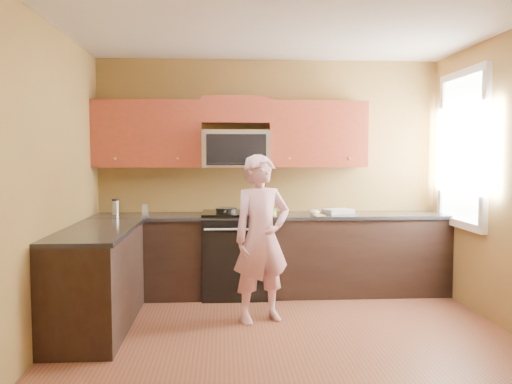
{
  "coord_description": "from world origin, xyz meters",
  "views": [
    {
      "loc": [
        -0.54,
        -4.2,
        1.59
      ],
      "look_at": [
        -0.2,
        1.3,
        1.2
      ],
      "focal_mm": 36.83,
      "sensor_mm": 36.0,
      "label": 1
    }
  ],
  "objects": [
    {
      "name": "wall_left",
      "position": [
        -2.0,
        0.0,
        1.35
      ],
      "size": [
        0.0,
        4.0,
        4.0
      ],
      "primitive_type": "plane",
      "rotation": [
        1.57,
        0.0,
        1.57
      ],
      "color": "brown",
      "rests_on": "ground"
    },
    {
      "name": "cabinet_back_run",
      "position": [
        0.0,
        1.7,
        0.44
      ],
      "size": [
        4.0,
        0.6,
        0.88
      ],
      "primitive_type": "cube",
      "color": "black",
      "rests_on": "floor"
    },
    {
      "name": "wall_front",
      "position": [
        0.0,
        -2.0,
        1.35
      ],
      "size": [
        4.0,
        0.0,
        4.0
      ],
      "primitive_type": "plane",
      "rotation": [
        -1.57,
        0.0,
        0.0
      ],
      "color": "brown",
      "rests_on": "ground"
    },
    {
      "name": "napkin_a",
      "position": [
        -0.23,
        1.45,
        0.95
      ],
      "size": [
        0.13,
        0.13,
        0.06
      ],
      "primitive_type": "ellipsoid",
      "rotation": [
        0.0,
        0.0,
        0.14
      ],
      "color": "silver",
      "rests_on": "countertop_back"
    },
    {
      "name": "glass_a",
      "position": [
        -1.42,
        1.69,
        0.98
      ],
      "size": [
        0.08,
        0.08,
        0.12
      ],
      "primitive_type": "cylinder",
      "rotation": [
        0.0,
        0.0,
        0.23
      ],
      "color": "silver",
      "rests_on": "countertop_back"
    },
    {
      "name": "frying_pan",
      "position": [
        -0.51,
        1.6,
        0.95
      ],
      "size": [
        0.29,
        0.44,
        0.05
      ],
      "primitive_type": null,
      "rotation": [
        0.0,
        0.0,
        -0.12
      ],
      "color": "black",
      "rests_on": "stove"
    },
    {
      "name": "cabinet_left_run",
      "position": [
        -1.7,
        0.6,
        0.44
      ],
      "size": [
        0.6,
        1.6,
        0.88
      ],
      "primitive_type": "cube",
      "color": "black",
      "rests_on": "floor"
    },
    {
      "name": "napkin_b",
      "position": [
        0.46,
        1.55,
        0.95
      ],
      "size": [
        0.14,
        0.15,
        0.07
      ],
      "primitive_type": "ellipsoid",
      "rotation": [
        0.0,
        0.0,
        -0.14
      ],
      "color": "silver",
      "rests_on": "countertop_back"
    },
    {
      "name": "woman",
      "position": [
        -0.18,
        0.73,
        0.8
      ],
      "size": [
        0.68,
        0.57,
        1.59
      ],
      "primitive_type": "imported",
      "rotation": [
        0.0,
        0.0,
        0.38
      ],
      "color": "pink",
      "rests_on": "floor"
    },
    {
      "name": "travel_mug",
      "position": [
        -1.76,
        1.79,
        0.92
      ],
      "size": [
        0.1,
        0.1,
        0.17
      ],
      "primitive_type": null,
      "rotation": [
        0.0,
        0.0,
        -0.37
      ],
      "color": "silver",
      "rests_on": "countertop_back"
    },
    {
      "name": "toast_slice",
      "position": [
        0.5,
        1.46,
        0.93
      ],
      "size": [
        0.13,
        0.13,
        0.01
      ],
      "primitive_type": "cube",
      "rotation": [
        0.0,
        0.0,
        0.26
      ],
      "color": "#B27F47",
      "rests_on": "countertop_back"
    },
    {
      "name": "window",
      "position": [
        1.98,
        1.2,
        1.65
      ],
      "size": [
        0.06,
        1.06,
        1.66
      ],
      "primitive_type": null,
      "color": "white",
      "rests_on": "wall_right"
    },
    {
      "name": "stove",
      "position": [
        -0.4,
        1.68,
        0.47
      ],
      "size": [
        0.76,
        0.65,
        0.95
      ],
      "primitive_type": null,
      "color": "black",
      "rests_on": "floor"
    },
    {
      "name": "floor",
      "position": [
        0.0,
        0.0,
        0.0
      ],
      "size": [
        4.0,
        4.0,
        0.0
      ],
      "primitive_type": "plane",
      "color": "brown",
      "rests_on": "ground"
    },
    {
      "name": "countertop_back",
      "position": [
        0.0,
        1.69,
        0.9
      ],
      "size": [
        4.0,
        0.62,
        0.04
      ],
      "primitive_type": "cube",
      "color": "black",
      "rests_on": "cabinet_back_run"
    },
    {
      "name": "microwave",
      "position": [
        -0.4,
        1.8,
        1.45
      ],
      "size": [
        0.76,
        0.4,
        0.42
      ],
      "primitive_type": null,
      "color": "silver",
      "rests_on": "wall_back"
    },
    {
      "name": "countertop_left",
      "position": [
        -1.69,
        0.6,
        0.9
      ],
      "size": [
        0.62,
        1.6,
        0.04
      ],
      "primitive_type": "cube",
      "color": "black",
      "rests_on": "cabinet_left_run"
    },
    {
      "name": "wall_back",
      "position": [
        0.0,
        2.0,
        1.35
      ],
      "size": [
        4.0,
        0.0,
        4.0
      ],
      "primitive_type": "plane",
      "rotation": [
        1.57,
        0.0,
        0.0
      ],
      "color": "brown",
      "rests_on": "ground"
    },
    {
      "name": "upper_cab_right",
      "position": [
        0.54,
        1.83,
        1.45
      ],
      "size": [
        1.12,
        0.33,
        0.75
      ],
      "primitive_type": null,
      "color": "maroon",
      "rests_on": "wall_back"
    },
    {
      "name": "butter_tub",
      "position": [
        -0.01,
        1.61,
        0.92
      ],
      "size": [
        0.15,
        0.15,
        0.09
      ],
      "primitive_type": null,
      "rotation": [
        0.0,
        0.0,
        -0.31
      ],
      "color": "#F1B43F",
      "rests_on": "countertop_back"
    },
    {
      "name": "dish_towel",
      "position": [
        0.78,
        1.73,
        0.95
      ],
      "size": [
        0.36,
        0.32,
        0.05
      ],
      "primitive_type": "cube",
      "rotation": [
        0.0,
        0.0,
        0.29
      ],
      "color": "white",
      "rests_on": "countertop_back"
    },
    {
      "name": "ceiling",
      "position": [
        0.0,
        0.0,
        2.7
      ],
      "size": [
        4.0,
        4.0,
        0.0
      ],
      "primitive_type": "plane",
      "rotation": [
        3.14,
        0.0,
        0.0
      ],
      "color": "white",
      "rests_on": "ground"
    },
    {
      "name": "upper_cab_left",
      "position": [
        -1.39,
        1.83,
        1.45
      ],
      "size": [
        1.22,
        0.33,
        0.75
      ],
      "primitive_type": null,
      "color": "maroon",
      "rests_on": "wall_back"
    },
    {
      "name": "upper_cab_over_mw",
      "position": [
        -0.4,
        1.83,
        2.1
      ],
      "size": [
        0.76,
        0.33,
        0.3
      ],
      "primitive_type": "cube",
      "color": "maroon",
      "rests_on": "wall_back"
    }
  ]
}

